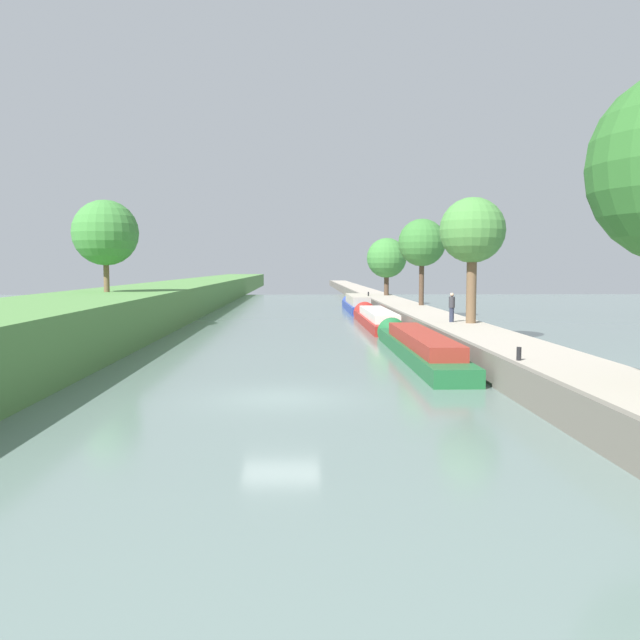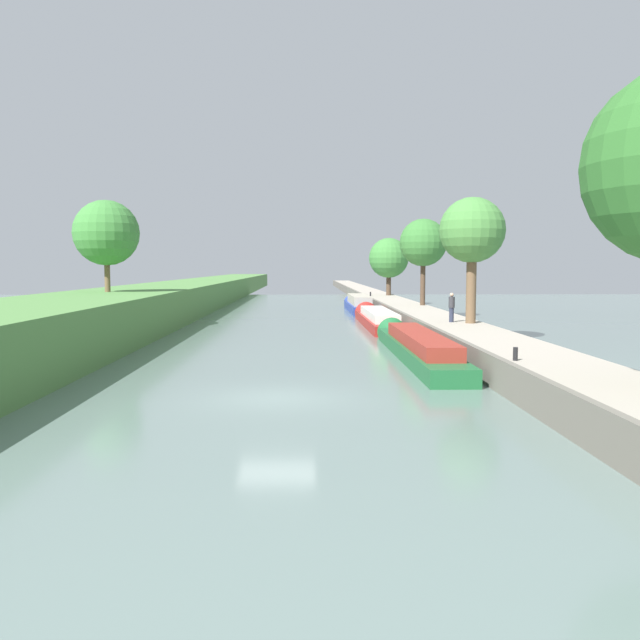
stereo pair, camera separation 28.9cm
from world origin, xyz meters
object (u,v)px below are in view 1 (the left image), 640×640
(narrowboat_green, at_px, (416,345))
(mooring_bollard_far, at_px, (368,294))
(narrowboat_blue, at_px, (356,304))
(mooring_bollard_near, at_px, (519,354))
(narrowboat_red, at_px, (375,318))
(person_walking, at_px, (452,307))

(narrowboat_green, distance_m, mooring_bollard_far, 39.39)
(narrowboat_blue, height_order, mooring_bollard_near, narrowboat_blue)
(narrowboat_green, distance_m, mooring_bollard_near, 9.46)
(narrowboat_green, height_order, mooring_bollard_far, mooring_bollard_far)
(narrowboat_red, distance_m, narrowboat_blue, 15.51)
(narrowboat_blue, bearing_deg, narrowboat_green, -89.85)
(narrowboat_blue, relative_size, mooring_bollard_near, 32.13)
(narrowboat_blue, bearing_deg, mooring_bollard_near, -87.41)
(person_walking, relative_size, mooring_bollard_near, 3.69)
(narrowboat_red, bearing_deg, mooring_bollard_near, -86.04)
(person_walking, xyz_separation_m, mooring_bollard_near, (-1.28, -15.36, -0.65))
(narrowboat_red, relative_size, person_walking, 9.90)
(narrowboat_red, height_order, person_walking, person_walking)
(narrowboat_green, bearing_deg, narrowboat_red, 90.03)
(mooring_bollard_far, bearing_deg, narrowboat_blue, -105.28)
(narrowboat_red, height_order, narrowboat_blue, narrowboat_blue)
(narrowboat_green, relative_size, mooring_bollard_far, 37.66)
(narrowboat_green, xyz_separation_m, mooring_bollard_near, (1.80, -9.25, 0.81))
(mooring_bollard_far, bearing_deg, narrowboat_green, -92.63)
(narrowboat_red, distance_m, mooring_bollard_near, 26.24)
(narrowboat_blue, bearing_deg, narrowboat_red, -89.72)
(narrowboat_blue, xyz_separation_m, person_walking, (3.17, -26.32, 1.34))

